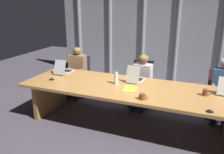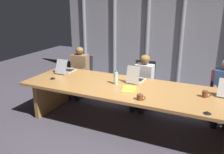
{
  "view_description": "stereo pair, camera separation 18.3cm",
  "coord_description": "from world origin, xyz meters",
  "px_view_note": "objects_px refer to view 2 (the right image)",
  "views": [
    {
      "loc": [
        1.2,
        -3.71,
        2.17
      ],
      "look_at": [
        -0.37,
        0.12,
        0.83
      ],
      "focal_mm": 37.91,
      "sensor_mm": 36.0,
      "label": 1
    },
    {
      "loc": [
        1.36,
        -3.63,
        2.17
      ],
      "look_at": [
        -0.37,
        0.12,
        0.83
      ],
      "focal_mm": 37.91,
      "sensor_mm": 36.0,
      "label": 2
    }
  ],
  "objects_px": {
    "person_left_mid": "(143,79)",
    "spiral_notepad": "(129,89)",
    "office_chair_center": "(221,102)",
    "coffee_mug_near": "(205,94)",
    "conference_mic_left_side": "(207,112)",
    "person_center": "(224,88)",
    "coffee_mug_far": "(140,97)",
    "person_left_end": "(79,69)",
    "laptop_left_end": "(66,69)",
    "office_chair_left_end": "(82,80)",
    "conference_mic_middle": "(53,78)",
    "laptop_left_mid": "(136,78)",
    "office_chair_left_mid": "(143,89)",
    "water_bottle_primary": "(116,78)"
  },
  "relations": [
    {
      "from": "person_left_mid",
      "to": "spiral_notepad",
      "type": "relative_size",
      "value": 3.18
    },
    {
      "from": "spiral_notepad",
      "to": "office_chair_center",
      "type": "bearing_deg",
      "value": 22.16
    },
    {
      "from": "coffee_mug_near",
      "to": "conference_mic_left_side",
      "type": "distance_m",
      "value": 0.59
    },
    {
      "from": "person_left_mid",
      "to": "person_center",
      "type": "relative_size",
      "value": 0.94
    },
    {
      "from": "person_left_mid",
      "to": "coffee_mug_far",
      "type": "xyz_separation_m",
      "value": [
        0.36,
        -1.28,
        0.14
      ]
    },
    {
      "from": "person_left_end",
      "to": "person_left_mid",
      "type": "xyz_separation_m",
      "value": [
        1.55,
        -0.0,
        -0.01
      ]
    },
    {
      "from": "person_left_end",
      "to": "office_chair_center",
      "type": "bearing_deg",
      "value": 87.04
    },
    {
      "from": "person_left_mid",
      "to": "laptop_left_end",
      "type": "bearing_deg",
      "value": -67.66
    },
    {
      "from": "office_chair_left_end",
      "to": "conference_mic_middle",
      "type": "distance_m",
      "value": 1.25
    },
    {
      "from": "coffee_mug_far",
      "to": "spiral_notepad",
      "type": "bearing_deg",
      "value": 132.8
    },
    {
      "from": "person_left_mid",
      "to": "conference_mic_left_side",
      "type": "relative_size",
      "value": 10.14
    },
    {
      "from": "conference_mic_left_side",
      "to": "conference_mic_middle",
      "type": "bearing_deg",
      "value": 173.38
    },
    {
      "from": "laptop_left_mid",
      "to": "person_left_mid",
      "type": "relative_size",
      "value": 0.38
    },
    {
      "from": "laptop_left_end",
      "to": "office_chair_left_mid",
      "type": "bearing_deg",
      "value": -66.3
    },
    {
      "from": "laptop_left_end",
      "to": "conference_mic_middle",
      "type": "xyz_separation_m",
      "value": [
        0.04,
        -0.49,
        -0.04
      ]
    },
    {
      "from": "office_chair_center",
      "to": "laptop_left_mid",
      "type": "bearing_deg",
      "value": -73.92
    },
    {
      "from": "conference_mic_left_side",
      "to": "spiral_notepad",
      "type": "distance_m",
      "value": 1.33
    },
    {
      "from": "conference_mic_left_side",
      "to": "conference_mic_middle",
      "type": "relative_size",
      "value": 1.0
    },
    {
      "from": "office_chair_left_end",
      "to": "spiral_notepad",
      "type": "distance_m",
      "value": 2.01
    },
    {
      "from": "laptop_left_end",
      "to": "person_left_mid",
      "type": "bearing_deg",
      "value": -72.05
    },
    {
      "from": "laptop_left_mid",
      "to": "office_chair_center",
      "type": "relative_size",
      "value": 0.48
    },
    {
      "from": "office_chair_left_end",
      "to": "office_chair_center",
      "type": "relative_size",
      "value": 1.01
    },
    {
      "from": "office_chair_left_mid",
      "to": "coffee_mug_near",
      "type": "xyz_separation_m",
      "value": [
        1.29,
        -0.92,
        0.44
      ]
    },
    {
      "from": "office_chair_center",
      "to": "conference_mic_left_side",
      "type": "distance_m",
      "value": 1.57
    },
    {
      "from": "laptop_left_mid",
      "to": "coffee_mug_far",
      "type": "bearing_deg",
      "value": -152.61
    },
    {
      "from": "office_chair_left_mid",
      "to": "person_left_mid",
      "type": "relative_size",
      "value": 0.84
    },
    {
      "from": "water_bottle_primary",
      "to": "laptop_left_mid",
      "type": "bearing_deg",
      "value": 43.97
    },
    {
      "from": "coffee_mug_near",
      "to": "coffee_mug_far",
      "type": "xyz_separation_m",
      "value": [
        -0.89,
        -0.53,
        -0.01
      ]
    },
    {
      "from": "office_chair_left_end",
      "to": "water_bottle_primary",
      "type": "bearing_deg",
      "value": 46.55
    },
    {
      "from": "office_chair_center",
      "to": "coffee_mug_far",
      "type": "distance_m",
      "value": 1.9
    },
    {
      "from": "laptop_left_mid",
      "to": "conference_mic_left_side",
      "type": "relative_size",
      "value": 3.88
    },
    {
      "from": "person_left_mid",
      "to": "coffee_mug_near",
      "type": "distance_m",
      "value": 1.47
    },
    {
      "from": "office_chair_left_mid",
      "to": "water_bottle_primary",
      "type": "relative_size",
      "value": 3.72
    },
    {
      "from": "laptop_left_end",
      "to": "spiral_notepad",
      "type": "height_order",
      "value": "laptop_left_end"
    },
    {
      "from": "person_left_mid",
      "to": "person_center",
      "type": "height_order",
      "value": "person_center"
    },
    {
      "from": "office_chair_left_mid",
      "to": "coffee_mug_near",
      "type": "bearing_deg",
      "value": 49.28
    },
    {
      "from": "office_chair_left_mid",
      "to": "person_left_end",
      "type": "height_order",
      "value": "person_left_end"
    },
    {
      "from": "person_left_end",
      "to": "conference_mic_left_side",
      "type": "xyz_separation_m",
      "value": [
        2.88,
        -1.35,
        0.1
      ]
    },
    {
      "from": "office_chair_left_end",
      "to": "person_left_mid",
      "type": "height_order",
      "value": "person_left_mid"
    },
    {
      "from": "laptop_left_end",
      "to": "laptop_left_mid",
      "type": "xyz_separation_m",
      "value": [
        1.55,
        0.02,
        0.01
      ]
    },
    {
      "from": "laptop_left_end",
      "to": "laptop_left_mid",
      "type": "bearing_deg",
      "value": -90.3
    },
    {
      "from": "office_chair_center",
      "to": "laptop_left_end",
      "type": "bearing_deg",
      "value": -85.03
    },
    {
      "from": "conference_mic_middle",
      "to": "laptop_left_end",
      "type": "bearing_deg",
      "value": 94.31
    },
    {
      "from": "office_chair_left_mid",
      "to": "coffee_mug_far",
      "type": "height_order",
      "value": "office_chair_left_mid"
    },
    {
      "from": "office_chair_left_mid",
      "to": "office_chair_center",
      "type": "distance_m",
      "value": 1.56
    },
    {
      "from": "water_bottle_primary",
      "to": "coffee_mug_near",
      "type": "xyz_separation_m",
      "value": [
        1.51,
        0.02,
        -0.06
      ]
    },
    {
      "from": "person_left_mid",
      "to": "office_chair_left_mid",
      "type": "bearing_deg",
      "value": -163.43
    },
    {
      "from": "office_chair_left_end",
      "to": "spiral_notepad",
      "type": "relative_size",
      "value": 2.58
    },
    {
      "from": "conference_mic_left_side",
      "to": "conference_mic_middle",
      "type": "distance_m",
      "value": 2.83
    },
    {
      "from": "person_left_end",
      "to": "spiral_notepad",
      "type": "distance_m",
      "value": 1.87
    }
  ]
}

